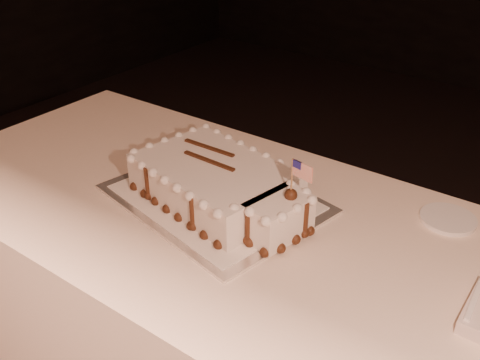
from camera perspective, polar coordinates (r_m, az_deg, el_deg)
The scene contains 4 objects.
cake_board at distance 1.37m, azimuth -2.71°, elevation -1.99°, with size 0.52×0.39×0.01m, color white.
doily at distance 1.37m, azimuth -2.71°, elevation -1.81°, with size 0.46×0.35×0.00m, color white.
sheet_cake at distance 1.33m, azimuth -1.99°, elevation -0.53°, with size 0.51×0.35×0.20m.
side_plate at distance 1.38m, azimuth 21.30°, elevation -3.89°, with size 0.13×0.13×0.01m, color white.
Camera 1 is at (0.36, -0.27, 1.49)m, focal length 40.00 mm.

